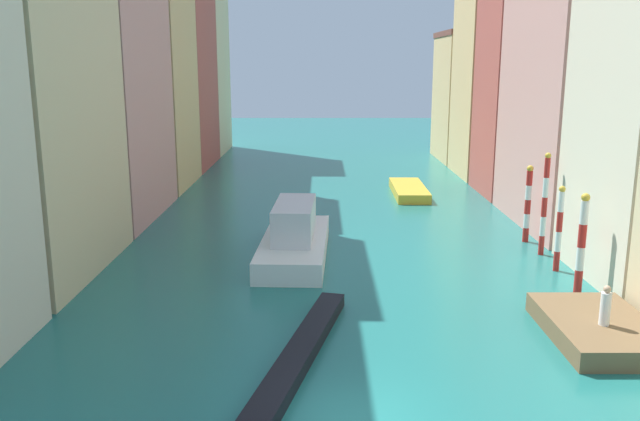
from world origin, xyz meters
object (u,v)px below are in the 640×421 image
(waterfront_dock, at_px, (596,328))
(person_on_dock, at_px, (602,306))
(mooring_pole_2, at_px, (542,203))
(mooring_pole_0, at_px, (579,242))
(gondola_black, at_px, (297,353))
(mooring_pole_3, at_px, (525,203))
(vaporetto_white, at_px, (292,237))
(mooring_pole_1, at_px, (556,228))
(motorboat_0, at_px, (406,190))

(waterfront_dock, bearing_deg, person_on_dock, -99.11)
(person_on_dock, xyz_separation_m, mooring_pole_2, (1.46, 11.01, 1.29))
(waterfront_dock, xyz_separation_m, person_on_dock, (-0.08, -0.51, 1.02))
(person_on_dock, relative_size, mooring_pole_0, 0.33)
(mooring_pole_2, relative_size, gondola_black, 0.50)
(waterfront_dock, bearing_deg, mooring_pole_0, 77.34)
(mooring_pole_0, height_order, mooring_pole_3, mooring_pole_0)
(mooring_pole_0, distance_m, mooring_pole_2, 5.74)
(vaporetto_white, xyz_separation_m, gondola_black, (0.61, -11.97, -0.75))
(mooring_pole_3, bearing_deg, mooring_pole_0, -91.85)
(person_on_dock, relative_size, mooring_pole_1, 0.35)
(mooring_pole_3, bearing_deg, motorboat_0, 109.42)
(mooring_pole_1, relative_size, mooring_pole_2, 0.78)
(mooring_pole_1, bearing_deg, vaporetto_white, 169.23)
(waterfront_dock, bearing_deg, vaporetto_white, 137.73)
(mooring_pole_3, bearing_deg, waterfront_dock, -95.89)
(person_on_dock, distance_m, mooring_pole_0, 5.48)
(gondola_black, relative_size, motorboat_0, 1.44)
(waterfront_dock, xyz_separation_m, vaporetto_white, (-11.18, 10.17, 0.63))
(waterfront_dock, bearing_deg, mooring_pole_1, 81.18)
(mooring_pole_3, bearing_deg, vaporetto_white, -167.32)
(gondola_black, bearing_deg, mooring_pole_2, 45.83)
(waterfront_dock, distance_m, gondola_black, 10.72)
(mooring_pole_2, relative_size, motorboat_0, 0.72)
(mooring_pole_3, bearing_deg, mooring_pole_2, -89.13)
(mooring_pole_0, distance_m, motorboat_0, 21.91)
(mooring_pole_3, distance_m, motorboat_0, 14.10)
(mooring_pole_1, distance_m, mooring_pole_2, 2.75)
(mooring_pole_2, bearing_deg, person_on_dock, -97.55)
(mooring_pole_0, relative_size, mooring_pole_3, 1.02)
(mooring_pole_2, height_order, gondola_black, mooring_pole_2)
(mooring_pole_0, bearing_deg, mooring_pole_1, 87.41)
(mooring_pole_0, bearing_deg, person_on_dock, -102.32)
(mooring_pole_2, height_order, vaporetto_white, mooring_pole_2)
(vaporetto_white, bearing_deg, person_on_dock, -43.89)
(person_on_dock, relative_size, motorboat_0, 0.20)
(mooring_pole_0, distance_m, vaporetto_white, 13.44)
(mooring_pole_1, distance_m, motorboat_0, 18.99)
(waterfront_dock, xyz_separation_m, motorboat_0, (-3.31, 26.17, -0.03))
(person_on_dock, height_order, vaporetto_white, vaporetto_white)
(person_on_dock, bearing_deg, motorboat_0, 96.89)
(person_on_dock, bearing_deg, waterfront_dock, 80.89)
(waterfront_dock, distance_m, vaporetto_white, 15.13)
(waterfront_dock, relative_size, person_on_dock, 3.91)
(waterfront_dock, relative_size, mooring_pole_0, 1.29)
(mooring_pole_3, xyz_separation_m, vaporetto_white, (-12.52, -2.82, -1.17))
(mooring_pole_3, xyz_separation_m, gondola_black, (-11.91, -14.79, -1.92))
(mooring_pole_3, distance_m, vaporetto_white, 12.89)
(waterfront_dock, xyz_separation_m, gondola_black, (-10.57, -1.80, -0.11))
(mooring_pole_1, distance_m, vaporetto_white, 12.66)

